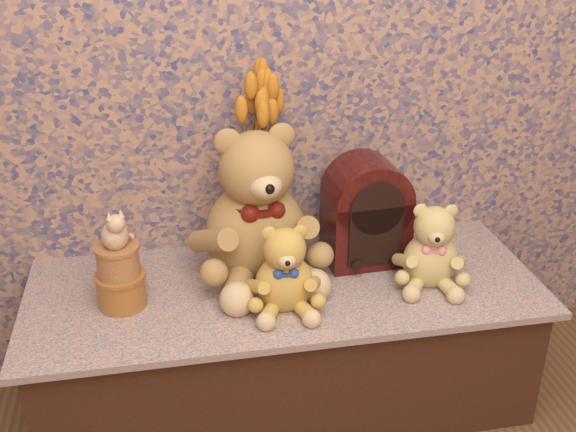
# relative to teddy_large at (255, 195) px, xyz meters

# --- Properties ---
(display_shelf) EXTENTS (1.45, 0.58, 0.40)m
(display_shelf) POSITION_rel_teddy_large_xyz_m (0.07, -0.10, -0.44)
(display_shelf) COLOR #3C567C
(display_shelf) RESTS_ON ground
(teddy_large) EXTENTS (0.44, 0.50, 0.48)m
(teddy_large) POSITION_rel_teddy_large_xyz_m (0.00, 0.00, 0.00)
(teddy_large) COLOR #AA7342
(teddy_large) RESTS_ON display_shelf
(teddy_medium) EXTENTS (0.22, 0.26, 0.26)m
(teddy_medium) POSITION_rel_teddy_large_xyz_m (0.05, -0.20, -0.11)
(teddy_medium) COLOR gold
(teddy_medium) RESTS_ON display_shelf
(teddy_small) EXTENTS (0.26, 0.29, 0.26)m
(teddy_small) POSITION_rel_teddy_large_xyz_m (0.47, -0.15, -0.11)
(teddy_small) COLOR tan
(teddy_small) RESTS_ON display_shelf
(cathedral_radio) EXTENTS (0.24, 0.18, 0.33)m
(cathedral_radio) POSITION_rel_teddy_large_xyz_m (0.33, 0.00, -0.08)
(cathedral_radio) COLOR black
(cathedral_radio) RESTS_ON display_shelf
(ceramic_vase) EXTENTS (0.16, 0.16, 0.22)m
(ceramic_vase) POSITION_rel_teddy_large_xyz_m (0.03, 0.08, -0.13)
(ceramic_vase) COLOR tan
(ceramic_vase) RESTS_ON display_shelf
(dried_stalks) EXTENTS (0.25, 0.25, 0.38)m
(dried_stalks) POSITION_rel_teddy_large_xyz_m (0.03, 0.08, 0.17)
(dried_stalks) COLOR orange
(dried_stalks) RESTS_ON ceramic_vase
(biscuit_tin_lower) EXTENTS (0.14, 0.14, 0.09)m
(biscuit_tin_lower) POSITION_rel_teddy_large_xyz_m (-0.38, -0.12, -0.19)
(biscuit_tin_lower) COLOR #AD9432
(biscuit_tin_lower) RESTS_ON display_shelf
(biscuit_tin_upper) EXTENTS (0.13, 0.13, 0.09)m
(biscuit_tin_upper) POSITION_rel_teddy_large_xyz_m (-0.38, -0.12, -0.10)
(biscuit_tin_upper) COLOR tan
(biscuit_tin_upper) RESTS_ON biscuit_tin_lower
(cat_figurine) EXTENTS (0.11, 0.11, 0.12)m
(cat_figurine) POSITION_rel_teddy_large_xyz_m (-0.38, -0.12, -0.00)
(cat_figurine) COLOR silver
(cat_figurine) RESTS_ON biscuit_tin_upper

